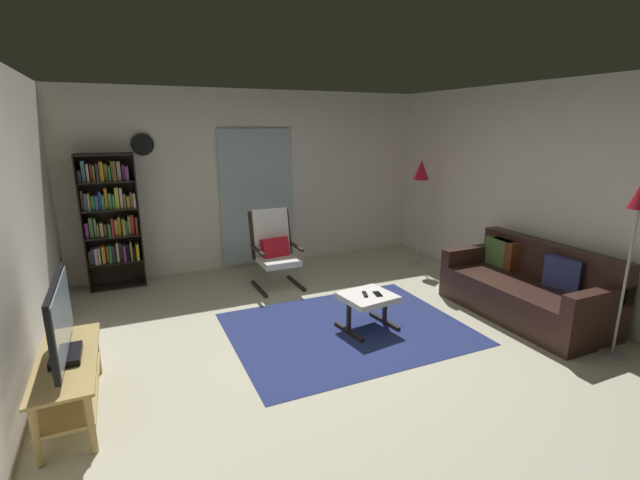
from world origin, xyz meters
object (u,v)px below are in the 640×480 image
Objects in this scene: leather_sofa at (527,289)px; lounge_armchair at (274,247)px; floor_lamp_by_shelf at (421,177)px; wall_clock at (142,144)px; tv_remote at (365,294)px; cell_phone at (378,294)px; television at (61,322)px; floor_lamp_by_sofa at (637,218)px; tv_stand at (70,376)px; bookshelf_near_tv at (111,218)px; ottoman at (368,301)px.

lounge_armchair reaches higher than leather_sofa.
floor_lamp_by_shelf is 3.93m from wall_clock.
cell_phone is (0.13, -0.04, -0.00)m from tv_remote.
leather_sofa is at bearing -90.77° from floor_lamp_by_shelf.
television is at bearing 178.93° from leather_sofa.
floor_lamp_by_shelf is (2.32, 0.01, 0.81)m from lounge_armchair.
leather_sofa is at bearing -1.07° from television.
tv_remote is at bearing 141.85° from floor_lamp_by_sofa.
television reaches higher than tv_stand.
floor_lamp_by_shelf is (1.89, 1.66, 0.95)m from tv_remote.
cell_phone is at bearing 140.61° from floor_lamp_by_sofa.
wall_clock is (-3.75, 3.07, 1.55)m from leather_sofa.
floor_lamp_by_shelf reaches higher than television.
television is at bearing -153.46° from tv_remote.
television is 0.96× the size of lounge_armchair.
tv_stand is 8.22× the size of cell_phone.
television is at bearing -156.35° from floor_lamp_by_shelf.
wall_clock reaches higher than floor_lamp_by_sofa.
wall_clock reaches higher than tv_remote.
tv_stand is 0.70× the size of floor_lamp_by_sofa.
cell_phone is 0.08× the size of floor_lamp_by_sofa.
lounge_armchair is (2.27, 2.00, -0.20)m from television.
floor_lamp_by_sofa is at bearing -43.07° from bookshelf_near_tv.
floor_lamp_by_sofa is (4.21, -3.94, 0.38)m from bookshelf_near_tv.
ottoman is 2.53m from floor_lamp_by_sofa.
floor_lamp_by_sofa is (1.81, -1.45, 1.00)m from ottoman.
lounge_armchair reaches higher than tv_stand.
floor_lamp_by_sofa is at bearing -38.66° from ottoman.
floor_lamp_by_sofa is (4.54, -1.11, 0.58)m from television.
ottoman is at bearing 166.83° from leather_sofa.
tv_remote is at bearing 174.98° from cell_phone.
floor_lamp_by_shelf is (4.25, -0.82, 0.40)m from bookshelf_near_tv.
wall_clock reaches higher than bookshelf_near_tv.
lounge_armchair is at bearing 137.68° from leather_sofa.
tv_remote is (2.36, -2.48, -0.55)m from bookshelf_near_tv.
lounge_armchair is at bearing -23.18° from bookshelf_near_tv.
cell_phone is (-1.73, 0.39, 0.08)m from leather_sofa.
floor_lamp_by_sofa reaches higher than floor_lamp_by_shelf.
cell_phone is at bearing 167.38° from leather_sofa.
leather_sofa is at bearing -0.39° from cell_phone.
television reaches higher than leather_sofa.
floor_lamp_by_shelf is (0.04, 3.12, 0.03)m from floor_lamp_by_sofa.
floor_lamp_by_sofa reaches higher than tv_remote.
television is 4.58m from leather_sofa.
lounge_armchair is 0.64× the size of floor_lamp_by_shelf.
tv_remote is (0.43, -1.66, -0.15)m from lounge_armchair.
television is 0.61× the size of floor_lamp_by_shelf.
floor_lamp_by_sofa is at bearing -53.77° from lounge_armchair.
leather_sofa reaches higher than cell_phone.
wall_clock is at bearing 140.65° from leather_sofa.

